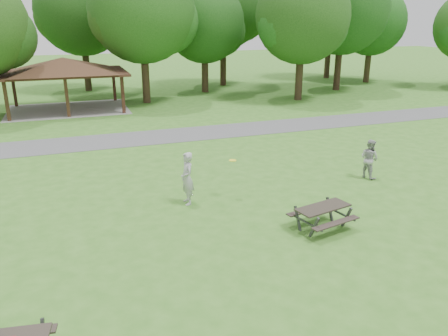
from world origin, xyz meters
TOP-DOWN VIEW (x-y plane):
  - ground at (0.00, 0.00)m, footprint 160.00×160.00m
  - asphalt_path at (0.00, 14.00)m, footprint 120.00×3.20m
  - pavilion at (-4.00, 24.00)m, footprint 8.60×7.01m
  - tree_row_e at (2.10, 25.03)m, footprint 8.40×8.00m
  - tree_row_f at (8.09, 28.53)m, footprint 7.35×7.00m
  - tree_row_g at (14.09, 22.03)m, footprint 7.77×7.40m
  - tree_row_h at (20.10, 25.53)m, footprint 8.61×8.20m
  - tree_row_i at (26.08, 29.03)m, footprint 7.14×6.80m
  - tree_deep_b at (-1.90, 33.03)m, footprint 8.40×8.00m
  - tree_deep_c at (11.10, 32.03)m, footprint 8.82×8.40m
  - tree_deep_d at (24.10, 33.53)m, footprint 8.40×8.00m
  - picnic_table_middle at (3.20, 0.92)m, footprint 2.05×1.78m
  - frisbee_in_flight at (1.45, 4.32)m, footprint 0.31×0.31m
  - frisbee_thrower at (-0.28, 4.30)m, footprint 0.48×0.71m
  - frisbee_catcher at (7.57, 4.37)m, footprint 0.81×0.94m

SIDE VIEW (x-z plane):
  - ground at x=0.00m, z-range 0.00..0.00m
  - asphalt_path at x=0.00m, z-range 0.00..0.02m
  - picnic_table_middle at x=3.20m, z-range 0.18..0.96m
  - frisbee_catcher at x=7.57m, z-range 0.00..1.65m
  - frisbee_thrower at x=-0.28m, z-range 0.00..1.92m
  - frisbee_in_flight at x=1.45m, z-range 1.43..1.45m
  - pavilion at x=-4.00m, z-range 1.18..4.94m
  - tree_row_f at x=8.09m, z-range 1.06..10.62m
  - tree_row_i at x=26.08m, z-range 1.15..10.67m
  - tree_row_g at x=14.09m, z-range 1.20..11.46m
  - tree_row_e at x=2.10m, z-range 1.27..12.29m
  - tree_deep_b at x=-1.90m, z-range 1.32..12.45m
  - tree_row_h at x=20.10m, z-range 1.34..12.71m
  - tree_deep_d at x=24.10m, z-range 1.39..12.66m
  - tree_deep_c at x=11.10m, z-range 1.49..13.39m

